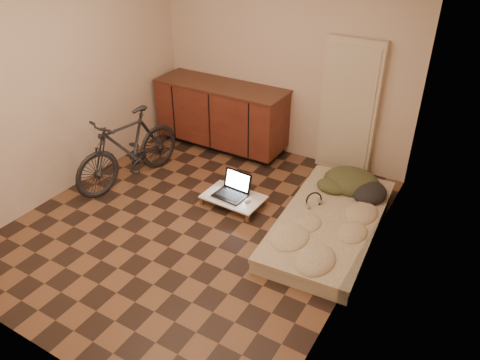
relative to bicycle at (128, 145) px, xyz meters
The scene contains 10 objects.
room_shell 1.47m from the bicycle, 14.44° to the right, with size 3.50×4.00×2.60m.
cabinets 1.47m from the bicycle, 72.11° to the left, with size 1.84×0.62×0.91m.
appliance_panel 2.72m from the bicycle, 37.18° to the left, with size 0.70×0.10×1.70m, color beige.
bicycle is the anchor object (origin of this frame).
futon 2.55m from the bicycle, ahead, with size 1.10×2.07×0.17m.
clothing_pile 2.72m from the bicycle, 20.91° to the left, with size 0.69×0.57×0.28m, color #3A3E24, non-canonical shape.
headphones 2.31m from the bicycle, 10.07° to the left, with size 0.21×0.20×0.14m, color black, non-canonical shape.
lap_desk 1.44m from the bicycle, ahead, with size 0.70×0.46×0.11m.
laptop 1.40m from the bicycle, ahead, with size 0.38×0.34×0.25m.
mouse 1.62m from the bicycle, ahead, with size 0.06×0.09×0.03m, color silver.
Camera 1 is at (2.52, -3.33, 3.05)m, focal length 35.00 mm.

